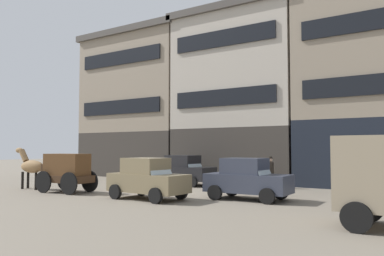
# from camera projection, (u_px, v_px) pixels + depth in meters

# --- Properties ---
(ground_plane) EXTENTS (120.00, 120.00, 0.00)m
(ground_plane) POSITION_uv_depth(u_px,v_px,m) (161.00, 193.00, 19.34)
(ground_plane) COLOR slate
(building_far_left) EXTENTS (9.91, 6.12, 11.80)m
(building_far_left) POSITION_uv_depth(u_px,v_px,m) (143.00, 105.00, 32.37)
(building_far_left) COLOR #38332D
(building_far_left) RESTS_ON ground_plane
(building_center_left) EXTENTS (9.11, 6.12, 11.95)m
(building_center_left) POSITION_uv_depth(u_px,v_px,m) (242.00, 96.00, 27.43)
(building_center_left) COLOR #38332D
(building_center_left) RESTS_ON ground_plane
(building_center_right) EXTENTS (9.68, 6.12, 18.17)m
(building_center_right) POSITION_uv_depth(u_px,v_px,m) (381.00, 32.00, 22.70)
(building_center_right) COLOR black
(building_center_right) RESTS_ON ground_plane
(cargo_wagon) EXTENTS (3.00, 1.69, 1.98)m
(cargo_wagon) POSITION_uv_depth(u_px,v_px,m) (66.00, 170.00, 19.76)
(cargo_wagon) COLOR #3D2819
(cargo_wagon) RESTS_ON ground_plane
(draft_horse) EXTENTS (2.35, 0.71, 2.30)m
(draft_horse) POSITION_uv_depth(u_px,v_px,m) (31.00, 166.00, 21.36)
(draft_horse) COLOR #937047
(draft_horse) RESTS_ON ground_plane
(sedan_dark) EXTENTS (3.79, 2.05, 1.83)m
(sedan_dark) POSITION_uv_depth(u_px,v_px,m) (184.00, 170.00, 23.68)
(sedan_dark) COLOR black
(sedan_dark) RESTS_ON ground_plane
(sedan_light) EXTENTS (3.72, 1.91, 1.83)m
(sedan_light) POSITION_uv_depth(u_px,v_px,m) (247.00, 179.00, 16.92)
(sedan_light) COLOR #333847
(sedan_light) RESTS_ON ground_plane
(sedan_parked_curb) EXTENTS (3.80, 2.06, 1.83)m
(sedan_parked_curb) POSITION_uv_depth(u_px,v_px,m) (148.00, 179.00, 17.11)
(sedan_parked_curb) COLOR #7A6B4C
(sedan_parked_curb) RESTS_ON ground_plane
(pedestrian_officer) EXTENTS (0.49, 0.49, 1.79)m
(pedestrian_officer) POSITION_uv_depth(u_px,v_px,m) (271.00, 171.00, 21.86)
(pedestrian_officer) COLOR black
(pedestrian_officer) RESTS_ON ground_plane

